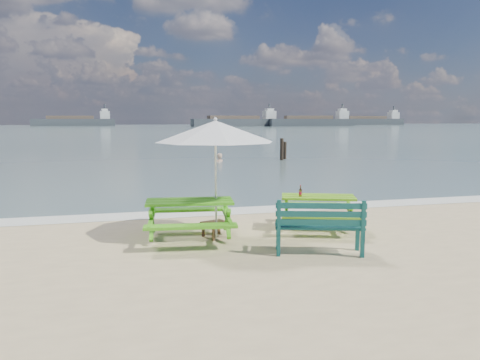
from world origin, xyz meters
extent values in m
plane|color=slate|center=(0.00, 85.00, 0.00)|extent=(300.00, 300.00, 0.00)
cube|color=silver|center=(0.00, 4.60, 0.01)|extent=(22.00, 0.90, 0.01)
cube|color=#46A619|center=(-1.59, 2.08, 0.75)|extent=(1.70, 0.95, 0.05)
cube|color=#46A619|center=(-1.50, 2.84, 0.44)|extent=(1.64, 0.47, 0.05)
cube|color=#46A619|center=(-1.68, 1.33, 0.44)|extent=(1.64, 0.47, 0.05)
cube|color=#46A619|center=(-1.59, 2.08, 0.34)|extent=(1.61, 1.08, 0.69)
cube|color=#67AA19|center=(1.11, 2.28, 0.69)|extent=(1.64, 1.16, 0.05)
cube|color=#67AA19|center=(1.35, 2.94, 0.41)|extent=(1.49, 0.75, 0.05)
cube|color=#67AA19|center=(0.87, 1.63, 0.41)|extent=(1.49, 0.75, 0.05)
cube|color=#67AA19|center=(1.11, 2.28, 0.32)|extent=(1.60, 1.26, 0.63)
cube|color=#104642|center=(0.44, 0.71, 0.47)|extent=(1.56, 0.88, 0.04)
cube|color=#104642|center=(0.37, 0.48, 0.73)|extent=(1.44, 0.49, 0.39)
cube|color=#104642|center=(0.44, 0.71, 0.24)|extent=(1.48, 0.90, 0.47)
cube|color=brown|center=(-1.06, 2.19, 0.27)|extent=(0.59, 0.59, 0.05)
cube|color=brown|center=(-1.06, 2.19, 0.13)|extent=(0.52, 0.52, 0.26)
cylinder|color=silver|center=(-1.06, 2.19, 1.10)|extent=(0.05, 0.05, 2.19)
cone|color=silver|center=(-1.06, 2.19, 2.06)|extent=(2.97, 2.97, 0.41)
cylinder|color=brown|center=(0.72, 2.29, 0.78)|extent=(0.06, 0.06, 0.14)
cylinder|color=brown|center=(0.72, 2.29, 0.92)|extent=(0.02, 0.02, 0.07)
cylinder|color=#A6122D|center=(0.72, 2.29, 0.78)|extent=(0.06, 0.06, 0.06)
imported|color=tan|center=(2.26, 17.92, -0.38)|extent=(0.70, 0.59, 1.63)
cylinder|color=black|center=(5.76, 17.81, 0.50)|extent=(0.19, 0.19, 1.41)
cylinder|color=black|center=(6.16, 18.41, 0.39)|extent=(0.17, 0.17, 1.19)
cube|color=#3A4044|center=(28.44, 119.69, 1.00)|extent=(25.78, 6.56, 2.20)
cube|color=silver|center=(38.08, 120.67, 3.20)|extent=(3.35, 3.29, 2.20)
cube|color=#3A4044|center=(-15.76, 136.06, 1.00)|extent=(22.85, 4.74, 2.20)
cube|color=silver|center=(-7.13, 136.34, 3.20)|extent=(2.82, 3.09, 2.20)
cube|color=#3A4044|center=(77.70, 135.43, 1.00)|extent=(23.98, 4.69, 2.20)
cube|color=silver|center=(86.77, 135.17, 3.20)|extent=(2.95, 3.08, 2.20)
cube|color=#3A4044|center=(49.19, 116.49, 1.00)|extent=(24.04, 5.59, 2.20)
cube|color=silver|center=(58.23, 115.88, 3.20)|extent=(3.05, 3.19, 2.20)
camera|label=1|loc=(-2.80, -6.54, 2.31)|focal=35.00mm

